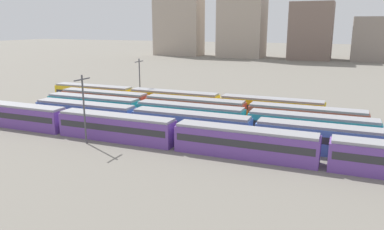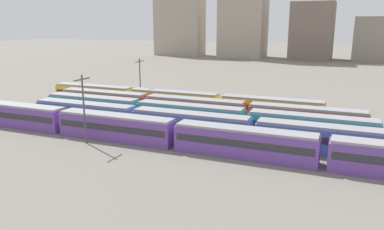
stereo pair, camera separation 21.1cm
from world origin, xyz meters
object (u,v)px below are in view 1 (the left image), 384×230
train_track_0 (324,152)px  catenary_pole_1 (140,79)px  train_track_2 (190,116)px  train_track_4 (174,100)px  catenary_pole_0 (84,106)px  train_track_1 (254,132)px  train_track_3 (194,108)px

train_track_0 → catenary_pole_1: bearing=148.2°
train_track_0 → train_track_2: same height
train_track_4 → catenary_pole_0: bearing=-95.9°
train_track_0 → train_track_1: (-9.50, 5.20, 0.00)m
train_track_2 → catenary_pole_1: size_ratio=5.90×
train_track_3 → train_track_4: (-6.43, 5.20, 0.00)m
train_track_2 → train_track_3: 5.34m
train_track_0 → train_track_4: bearing=144.3°
train_track_3 → catenary_pole_1: size_ratio=5.90×
train_track_0 → train_track_3: (-22.47, 15.60, -0.00)m
train_track_1 → catenary_pole_0: catenary_pole_0 is taller
train_track_1 → catenary_pole_0: 23.61m
catenary_pole_0 → catenary_pole_1: catenary_pole_0 is taller
train_track_0 → train_track_1: same height
train_track_4 → catenary_pole_0: 24.19m
train_track_1 → catenary_pole_0: bearing=-159.4°
train_track_1 → train_track_0: bearing=-28.7°
train_track_0 → catenary_pole_0: (-31.36, -3.02, 3.46)m
train_track_3 → train_track_4: bearing=141.1°
catenary_pole_1 → catenary_pole_0: bearing=-76.1°
train_track_1 → train_track_4: same height
train_track_2 → train_track_4: 12.92m
train_track_2 → train_track_3: bearing=103.4°
train_track_2 → catenary_pole_0: (-10.13, -13.42, 3.46)m
train_track_3 → catenary_pole_1: bearing=152.8°
train_track_0 → train_track_4: size_ratio=2.02×
train_track_2 → train_track_1: bearing=-23.9°
train_track_0 → train_track_4: same height
train_track_2 → catenary_pole_0: bearing=-127.1°
train_track_2 → catenary_pole_1: (-16.71, 13.15, 3.37)m
catenary_pole_0 → train_track_4: bearing=84.1°
train_track_0 → train_track_1: 10.83m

